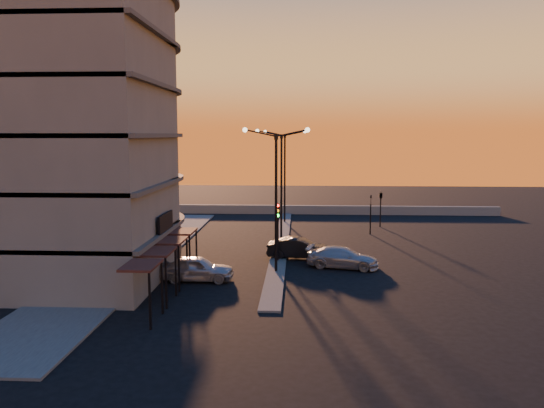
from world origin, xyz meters
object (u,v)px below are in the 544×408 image
Objects in this scene: streetlamp_mid at (281,176)px; car_sedan at (299,248)px; car_wagon at (343,257)px; traffic_light_main at (278,222)px; car_hatchback at (197,268)px.

car_sedan is at bearing -75.69° from streetlamp_mid.
traffic_light_main is at bearing 86.48° from car_wagon.
car_hatchback reaches higher than car_wagon.
traffic_light_main is 2.89m from car_sedan.
car_hatchback is (-4.84, -12.19, -4.81)m from streetlamp_mid.
car_sedan is 0.94× the size of car_wagon.
car_wagon is (9.34, 3.74, -0.07)m from car_hatchback.
car_hatchback is 10.06m from car_wagon.
streetlamp_mid is 2.06× the size of car_sedan.
traffic_light_main reaches higher than car_hatchback.
car_hatchback is at bearing -133.74° from traffic_light_main.
car_sedan is 3.95m from car_wagon.
car_sedan is (6.34, 6.31, -0.02)m from car_hatchback.
traffic_light_main is 5.17m from car_wagon.
traffic_light_main reaches higher than car_wagon.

